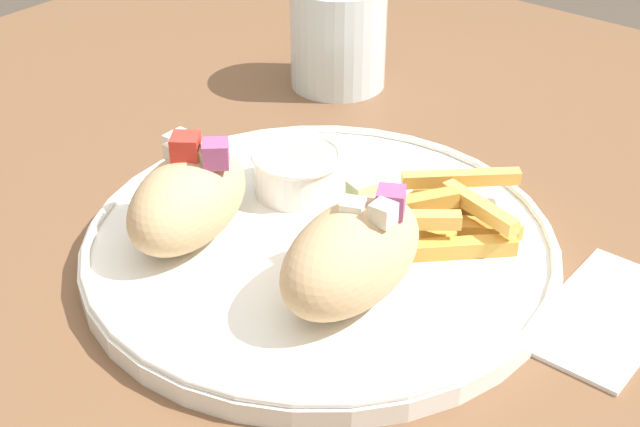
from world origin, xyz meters
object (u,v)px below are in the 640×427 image
(plate, at_px, (320,244))
(fries_pile, at_px, (436,215))
(pita_sandwich_near, at_px, (347,258))
(water_glass, at_px, (338,40))
(sauce_ramekin, at_px, (298,169))
(pita_sandwich_far, at_px, (189,197))

(plate, relative_size, fries_pile, 2.33)
(pita_sandwich_near, bearing_deg, water_glass, 34.81)
(pita_sandwich_near, height_order, sauce_ramekin, pita_sandwich_near)
(plate, relative_size, water_glass, 3.36)
(pita_sandwich_near, xyz_separation_m, sauce_ramekin, (0.08, 0.10, -0.01))
(pita_sandwich_near, relative_size, pita_sandwich_far, 0.97)
(plate, bearing_deg, sauce_ramekin, 53.42)
(fries_pile, distance_m, sauce_ramekin, 0.11)
(pita_sandwich_far, height_order, fries_pile, pita_sandwich_far)
(plate, height_order, fries_pile, fries_pile)
(sauce_ramekin, bearing_deg, pita_sandwich_near, -126.71)
(plate, xyz_separation_m, fries_pile, (0.06, -0.05, 0.02))
(pita_sandwich_far, xyz_separation_m, water_glass, (0.27, 0.09, -0.00))
(pita_sandwich_near, height_order, fries_pile, pita_sandwich_near)
(pita_sandwich_far, bearing_deg, sauce_ramekin, -27.55)
(fries_pile, bearing_deg, water_glass, 51.98)
(plate, height_order, pita_sandwich_far, pita_sandwich_far)
(water_glass, bearing_deg, plate, -144.36)
(pita_sandwich_near, distance_m, pita_sandwich_far, 0.12)
(pita_sandwich_far, height_order, sauce_ramekin, pita_sandwich_far)
(fries_pile, relative_size, sauce_ramekin, 2.04)
(pita_sandwich_near, height_order, water_glass, water_glass)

